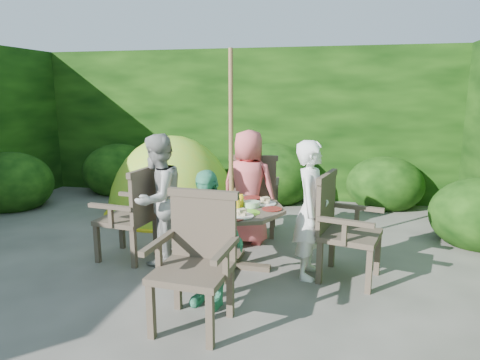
% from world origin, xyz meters
% --- Properties ---
extents(ground, '(60.00, 60.00, 0.00)m').
position_xyz_m(ground, '(0.00, 0.00, 0.00)').
color(ground, '#4B4943').
rests_on(ground, ground).
extents(hedge_enclosure, '(9.00, 9.00, 2.50)m').
position_xyz_m(hedge_enclosure, '(0.00, 1.33, 1.25)').
color(hedge_enclosure, black).
rests_on(hedge_enclosure, ground).
extents(patio_table, '(1.14, 1.14, 0.78)m').
position_xyz_m(patio_table, '(0.61, 0.45, 0.55)').
color(patio_table, '#3B3127').
rests_on(patio_table, ground).
extents(parasol_pole, '(0.04, 0.04, 2.20)m').
position_xyz_m(parasol_pole, '(0.61, 0.45, 1.10)').
color(parasol_pole, brown).
rests_on(parasol_pole, ground).
extents(garden_chair_right, '(0.65, 0.70, 0.99)m').
position_xyz_m(garden_chair_right, '(1.70, 0.45, 0.53)').
color(garden_chair_right, '#3B3127').
rests_on(garden_chair_right, ground).
extents(garden_chair_left, '(0.58, 0.64, 0.97)m').
position_xyz_m(garden_chair_left, '(-0.49, 0.46, 0.52)').
color(garden_chair_left, '#3B3127').
rests_on(garden_chair_left, ground).
extents(garden_chair_back, '(0.66, 0.60, 1.01)m').
position_xyz_m(garden_chair_back, '(0.64, 1.54, 0.54)').
color(garden_chair_back, '#3B3127').
rests_on(garden_chair_back, ground).
extents(garden_chair_front, '(0.63, 0.57, 1.00)m').
position_xyz_m(garden_chair_front, '(0.59, -0.64, 0.53)').
color(garden_chair_front, '#3B3127').
rests_on(garden_chair_front, ground).
extents(child_right, '(0.38, 0.53, 1.35)m').
position_xyz_m(child_right, '(1.41, 0.44, 0.68)').
color(child_right, white).
rests_on(child_right, ground).
extents(child_left, '(0.64, 0.76, 1.37)m').
position_xyz_m(child_left, '(-0.19, 0.46, 0.69)').
color(child_left, '#9F9F9A').
rests_on(child_left, ground).
extents(child_back, '(0.72, 0.52, 1.37)m').
position_xyz_m(child_back, '(0.62, 1.25, 0.68)').
color(child_back, '#E25D61').
rests_on(child_back, ground).
extents(child_front, '(0.75, 0.50, 1.18)m').
position_xyz_m(child_front, '(0.59, -0.35, 0.59)').
color(child_front, '#4CB189').
rests_on(child_front, ground).
extents(dome_tent, '(2.34, 2.34, 2.33)m').
position_xyz_m(dome_tent, '(-0.76, 2.29, 0.00)').
color(dome_tent, '#B1CA26').
rests_on(dome_tent, ground).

